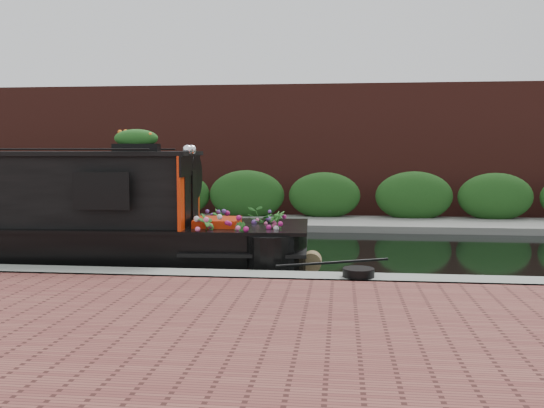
# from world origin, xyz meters

# --- Properties ---
(ground) EXTENTS (80.00, 80.00, 0.00)m
(ground) POSITION_xyz_m (0.00, 0.00, 0.00)
(ground) COLOR black
(ground) RESTS_ON ground
(near_bank_coping) EXTENTS (40.00, 0.60, 0.50)m
(near_bank_coping) POSITION_xyz_m (0.00, -3.30, 0.00)
(near_bank_coping) COLOR gray
(near_bank_coping) RESTS_ON ground
(near_bank_pavers) EXTENTS (40.00, 7.00, 0.50)m
(near_bank_pavers) POSITION_xyz_m (0.00, -7.00, 0.00)
(near_bank_pavers) COLOR brown
(near_bank_pavers) RESTS_ON ground
(far_bank_path) EXTENTS (40.00, 2.40, 0.34)m
(far_bank_path) POSITION_xyz_m (0.00, 4.20, 0.00)
(far_bank_path) COLOR slate
(far_bank_path) RESTS_ON ground
(far_hedge) EXTENTS (40.00, 1.10, 2.80)m
(far_hedge) POSITION_xyz_m (0.00, 5.10, 0.00)
(far_hedge) COLOR #1D4818
(far_hedge) RESTS_ON ground
(far_brick_wall) EXTENTS (40.00, 1.00, 8.00)m
(far_brick_wall) POSITION_xyz_m (0.00, 7.20, 0.00)
(far_brick_wall) COLOR #52221C
(far_brick_wall) RESTS_ON ground
(rope_fender) EXTENTS (0.33, 0.32, 0.33)m
(rope_fender) POSITION_xyz_m (2.13, -1.77, 0.16)
(rope_fender) COLOR brown
(rope_fender) RESTS_ON ground
(coiled_mooring_rope) EXTENTS (0.44, 0.44, 0.12)m
(coiled_mooring_rope) POSITION_xyz_m (2.86, -3.31, 0.31)
(coiled_mooring_rope) COLOR black
(coiled_mooring_rope) RESTS_ON near_bank_coping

